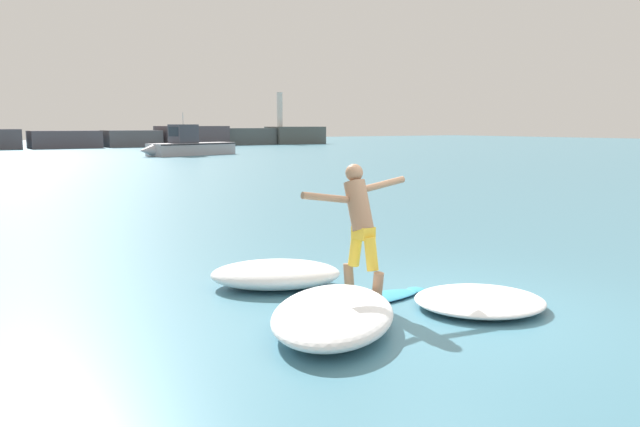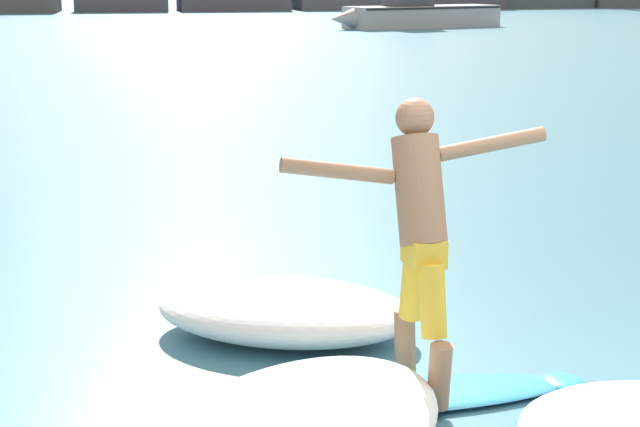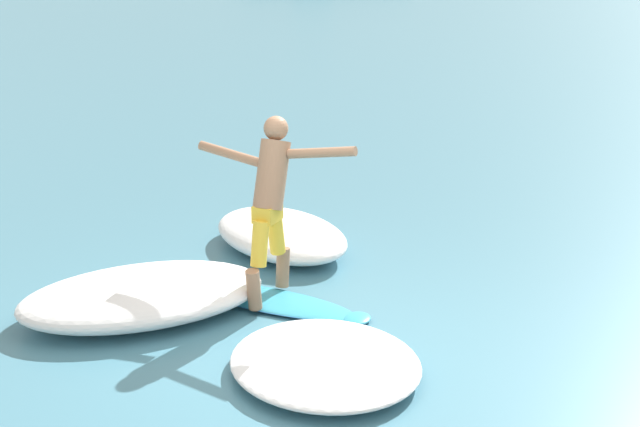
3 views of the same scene
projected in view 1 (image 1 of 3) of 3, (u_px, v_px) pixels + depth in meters
name	position (u px, v px, depth m)	size (l,w,h in m)	color
ground_plane	(443.00, 310.00, 7.76)	(200.00, 200.00, 0.00)	teal
rock_jetty_breakwater	(77.00, 137.00, 63.81)	(60.56, 5.04, 6.27)	#4D4E52
surfboard	(365.00, 300.00, 8.10)	(1.96, 0.56, 0.20)	#379FBF
surfer	(359.00, 219.00, 8.00)	(1.63, 0.77, 1.73)	#976D50
fishing_boat_near_jetty	(188.00, 146.00, 47.65)	(8.24, 3.86, 3.24)	#ABA6AF
wave_foam_at_tail	(276.00, 274.00, 8.84)	(2.18, 1.91, 0.37)	white
wave_foam_at_nose	(479.00, 300.00, 7.82)	(2.11, 2.04, 0.20)	white
wave_foam_beside	(333.00, 314.00, 6.96)	(2.52, 2.59, 0.36)	white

